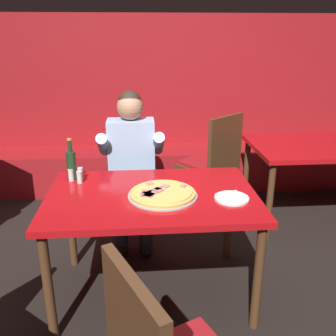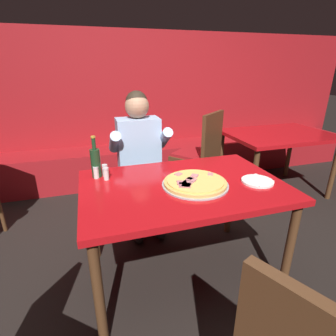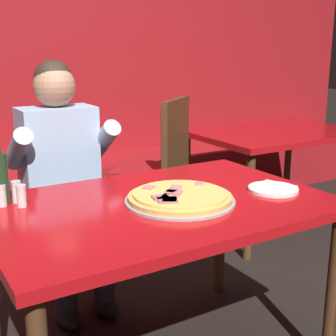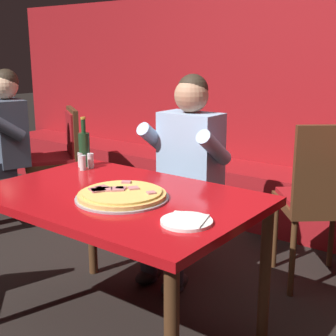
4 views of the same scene
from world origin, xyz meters
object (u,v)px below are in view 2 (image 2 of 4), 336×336
plate_white_paper (257,181)px  diner_seated_blue_shirt (141,157)px  shaker_red_pepper_flakes (96,173)px  shaker_parmesan (105,171)px  shaker_oregano (106,174)px  beer_bottle (96,162)px  main_dining_table (183,194)px  background_dining_table (278,140)px  pizza (195,183)px  dining_chair_near_right (202,150)px

plate_white_paper → diner_seated_blue_shirt: diner_seated_blue_shirt is taller
shaker_red_pepper_flakes → diner_seated_blue_shirt: size_ratio=0.07×
shaker_parmesan → diner_seated_blue_shirt: bearing=52.4°
shaker_parmesan → shaker_oregano: (0.00, -0.06, 0.00)m
beer_bottle → shaker_red_pepper_flakes: (-0.00, -0.03, -0.07)m
main_dining_table → beer_bottle: 0.64m
background_dining_table → shaker_oregano: bearing=-159.2°
main_dining_table → plate_white_paper: (0.48, -0.12, 0.09)m
plate_white_paper → background_dining_table: size_ratio=0.18×
main_dining_table → beer_bottle: (-0.54, 0.29, 0.19)m
shaker_red_pepper_flakes → diner_seated_blue_shirt: 0.62m
pizza → beer_bottle: 0.69m
pizza → shaker_parmesan: size_ratio=5.04×
shaker_parmesan → diner_seated_blue_shirt: 0.57m
pizza → background_dining_table: (1.48, 1.03, -0.11)m
diner_seated_blue_shirt → beer_bottle: bearing=-132.3°
diner_seated_blue_shirt → shaker_red_pepper_flakes: bearing=-131.0°
pizza → shaker_oregano: size_ratio=5.04×
shaker_oregano → background_dining_table: bearing=20.8°
beer_bottle → background_dining_table: bearing=18.5°
background_dining_table → shaker_red_pepper_flakes: bearing=-160.9°
shaker_parmesan → dining_chair_near_right: bearing=36.1°
shaker_red_pepper_flakes → diner_seated_blue_shirt: (0.40, 0.46, -0.08)m
main_dining_table → background_dining_table: size_ratio=1.12×
beer_bottle → dining_chair_near_right: beer_bottle is taller
main_dining_table → shaker_oregano: 0.54m
beer_bottle → shaker_parmesan: beer_bottle is taller
diner_seated_blue_shirt → main_dining_table: bearing=-79.2°
shaker_red_pepper_flakes → diner_seated_blue_shirt: diner_seated_blue_shirt is taller
shaker_parmesan → dining_chair_near_right: size_ratio=0.08×
diner_seated_blue_shirt → background_dining_table: 1.70m
dining_chair_near_right → shaker_red_pepper_flakes: bearing=-144.7°
shaker_oregano → background_dining_table: size_ratio=0.07×
pizza → shaker_oregano: 0.60m
beer_bottle → diner_seated_blue_shirt: diner_seated_blue_shirt is taller
diner_seated_blue_shirt → background_dining_table: (1.68, 0.26, -0.05)m
dining_chair_near_right → background_dining_table: 0.93m
plate_white_paper → background_dining_table: 1.53m
main_dining_table → plate_white_paper: 0.51m
main_dining_table → plate_white_paper: size_ratio=6.29×
shaker_parmesan → shaker_oregano: size_ratio=1.00×
shaker_parmesan → background_dining_table: 2.14m
shaker_red_pepper_flakes → dining_chair_near_right: dining_chair_near_right is taller
shaker_red_pepper_flakes → beer_bottle: bearing=79.8°
shaker_oregano → diner_seated_blue_shirt: (0.34, 0.51, -0.08)m
plate_white_paper → dining_chair_near_right: (0.14, 1.21, -0.16)m
beer_bottle → shaker_oregano: (0.06, -0.07, -0.07)m
pizza → shaker_red_pepper_flakes: (-0.61, 0.31, 0.02)m
beer_bottle → shaker_parmesan: size_ratio=3.40×
pizza → background_dining_table: pizza is taller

